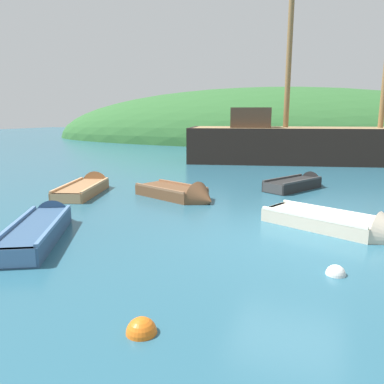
# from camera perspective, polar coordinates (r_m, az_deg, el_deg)

# --- Properties ---
(ground_plane) EXTENTS (120.00, 120.00, 0.00)m
(ground_plane) POSITION_cam_1_polar(r_m,az_deg,el_deg) (8.56, 14.84, -7.02)
(ground_plane) COLOR #285B70
(shore_hill) EXTENTS (49.67, 20.78, 10.96)m
(shore_hill) POSITION_cam_1_polar(r_m,az_deg,el_deg) (41.19, 10.24, 7.67)
(shore_hill) COLOR #2D602D
(shore_hill) RESTS_ON ground
(sailing_ship) EXTENTS (18.28, 7.82, 10.88)m
(sailing_ship) POSITION_cam_1_polar(r_m,az_deg,el_deg) (23.02, 19.28, 6.10)
(sailing_ship) COLOR black
(sailing_ship) RESTS_ON ground
(rowboat_outer_right) EXTENTS (2.18, 3.07, 0.87)m
(rowboat_outer_right) POSITION_cam_1_polar(r_m,az_deg,el_deg) (14.56, 15.90, 1.05)
(rowboat_outer_right) COLOR black
(rowboat_outer_right) RESTS_ON ground
(rowboat_center) EXTENTS (3.48, 2.27, 1.05)m
(rowboat_center) POSITION_cam_1_polar(r_m,az_deg,el_deg) (9.50, 21.83, -4.97)
(rowboat_center) COLOR beige
(rowboat_center) RESTS_ON ground
(rowboat_near_dock) EXTENTS (3.15, 2.12, 1.08)m
(rowboat_near_dock) POSITION_cam_1_polar(r_m,az_deg,el_deg) (12.20, -1.58, -0.55)
(rowboat_near_dock) COLOR brown
(rowboat_near_dock) RESTS_ON ground
(rowboat_far) EXTENTS (2.00, 3.61, 1.00)m
(rowboat_far) POSITION_cam_1_polar(r_m,az_deg,el_deg) (13.93, -15.50, 0.52)
(rowboat_far) COLOR #9E7047
(rowboat_far) RESTS_ON ground
(rowboat_outer_left) EXTENTS (2.59, 3.75, 0.87)m
(rowboat_outer_left) POSITION_cam_1_polar(r_m,az_deg,el_deg) (9.28, -21.72, -5.16)
(rowboat_outer_left) COLOR #335175
(rowboat_outer_left) RESTS_ON ground
(buoy_white) EXTENTS (0.34, 0.34, 0.34)m
(buoy_white) POSITION_cam_1_polar(r_m,az_deg,el_deg) (7.03, 20.89, -11.58)
(buoy_white) COLOR white
(buoy_white) RESTS_ON ground
(buoy_orange) EXTENTS (0.39, 0.39, 0.39)m
(buoy_orange) POSITION_cam_1_polar(r_m,az_deg,el_deg) (5.07, -7.64, -20.34)
(buoy_orange) COLOR orange
(buoy_orange) RESTS_ON ground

